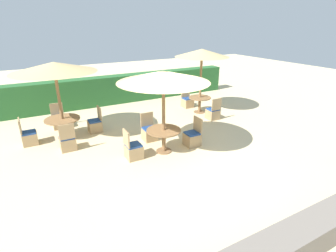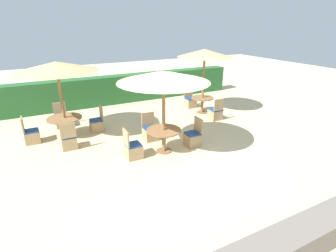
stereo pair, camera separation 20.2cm
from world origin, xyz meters
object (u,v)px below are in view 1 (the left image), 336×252
object	(u,v)px
patio_chair_back_left_south	(68,142)
patio_chair_center_east	(192,138)
parasol_back_left	(54,67)
round_table_back_right	(200,101)
patio_chair_center_west	(133,150)
patio_chair_back_left_north	(59,121)
patio_chair_center_north	(149,133)
parasol_back_right	(202,53)
patio_chair_back_left_east	(95,125)
parasol_center	(163,77)
patio_chair_back_right_north	(187,102)
patio_chair_back_right_south	(213,113)
round_table_back_left	(63,122)
round_table_center	(164,134)
patio_chair_back_left_west	(29,137)

from	to	relation	value
patio_chair_back_left_south	patio_chair_center_east	bearing A→B (deg)	-23.52
parasol_back_left	round_table_back_right	size ratio (longest dim) A/B	2.75
patio_chair_center_west	round_table_back_right	bearing A→B (deg)	121.63
patio_chair_back_left_north	patio_chair_center_north	distance (m)	3.70
patio_chair_back_left_north	parasol_back_right	world-z (taller)	parasol_back_right
patio_chair_back_left_east	parasol_center	size ratio (longest dim) A/B	0.35
patio_chair_back_right_north	patio_chair_center_west	size ratio (longest dim) A/B	1.00
patio_chair_back_right_south	round_table_back_left	bearing A→B (deg)	170.26
patio_chair_back_left_north	round_table_center	xyz separation A→B (m)	(2.60, -3.67, 0.32)
patio_chair_back_left_north	parasol_back_right	bearing A→B (deg)	169.69
patio_chair_back_left_south	patio_chair_center_north	distance (m)	2.65
round_table_center	parasol_back_left	bearing A→B (deg)	134.51
patio_chair_back_left_north	patio_chair_back_right_north	bearing A→B (deg)	178.79
patio_chair_back_left_east	patio_chair_center_north	size ratio (longest dim) A/B	1.00
patio_chair_back_left_north	round_table_back_right	xyz separation A→B (m)	(5.78, -1.05, 0.28)
patio_chair_back_left_south	parasol_back_right	bearing A→B (deg)	10.41
patio_chair_back_left_north	patio_chair_back_right_south	world-z (taller)	same
parasol_back_left	patio_chair_center_east	distance (m)	4.99
patio_chair_back_left_north	parasol_back_right	xyz separation A→B (m)	(5.78, -1.05, 2.32)
parasol_back_left	patio_chair_back_right_north	bearing A→B (deg)	9.33
parasol_back_left	round_table_back_right	xyz separation A→B (m)	(5.75, 0.01, -1.91)
round_table_back_left	patio_chair_back_right_south	bearing A→B (deg)	-9.74
patio_chair_back_left_south	parasol_back_left	bearing A→B (deg)	87.54
parasol_back_right	parasol_center	bearing A→B (deg)	-140.47
parasol_back_right	parasol_center	distance (m)	4.13
patio_chair_back_left_north	patio_chair_center_north	size ratio (longest dim) A/B	1.00
round_table_back_left	patio_chair_center_north	bearing A→B (deg)	-32.00
patio_chair_back_left_north	round_table_center	bearing A→B (deg)	125.33
patio_chair_back_left_west	parasol_back_right	xyz separation A→B (m)	(6.85, 0.04, 2.32)
patio_chair_back_left_south	round_table_center	distance (m)	3.06
patio_chair_center_north	patio_chair_back_right_north	bearing A→B (deg)	-141.23
patio_chair_center_west	patio_chair_back_right_south	bearing A→B (deg)	110.73
round_table_back_left	patio_chair_back_right_north	world-z (taller)	patio_chair_back_right_north
patio_chair_back_right_south	parasol_back_right	bearing A→B (deg)	89.71
parasol_back_left	patio_chair_back_left_north	bearing A→B (deg)	91.78
parasol_back_left	patio_chair_back_left_north	xyz separation A→B (m)	(-0.03, 1.06, -2.19)
patio_chair_center_north	patio_chair_back_left_east	bearing A→B (deg)	-48.13
patio_chair_back_left_north	patio_chair_center_west	distance (m)	3.96
parasol_back_left	patio_chair_back_left_west	size ratio (longest dim) A/B	2.88
patio_chair_center_west	patio_chair_back_left_north	bearing A→B (deg)	-156.10
patio_chair_back_left_east	patio_chair_center_west	xyz separation A→B (m)	(0.48, -2.59, 0.00)
patio_chair_back_left_east	parasol_center	bearing A→B (deg)	-150.84
patio_chair_back_right_south	patio_chair_center_north	size ratio (longest dim) A/B	1.00
round_table_back_left	parasol_back_right	distance (m)	6.09
parasol_back_left	patio_chair_center_north	bearing A→B (deg)	-32.00
parasol_back_left	round_table_back_left	xyz separation A→B (m)	(0.00, 0.00, -1.87)
patio_chair_back_left_south	patio_chair_back_right_south	size ratio (longest dim) A/B	1.00
round_table_back_right	patio_chair_center_east	xyz separation A→B (m)	(-2.13, -2.66, -0.28)
parasol_back_left	round_table_back_right	distance (m)	6.06
patio_chair_center_west	patio_chair_center_north	distance (m)	1.38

